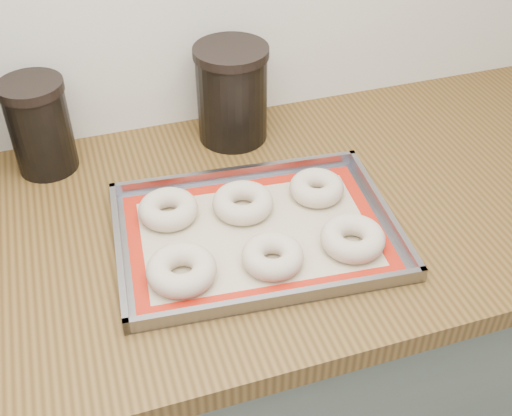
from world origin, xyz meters
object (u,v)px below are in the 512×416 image
object	(u,v)px
canister_right	(232,93)
bagel_back_right	(317,188)
bagel_back_mid	(243,203)
bagel_front_left	(182,270)
bagel_front_mid	(273,256)
canister_mid	(40,126)
baking_tray	(256,233)
bagel_front_right	(353,238)
bagel_back_left	(168,209)

from	to	relation	value
canister_right	bagel_back_right	bearing A→B (deg)	-70.59
bagel_back_mid	bagel_back_right	world-z (taller)	same
bagel_front_left	bagel_front_mid	xyz separation A→B (m)	(0.14, -0.01, -0.00)
bagel_back_right	canister_mid	bearing A→B (deg)	151.21
bagel_back_right	canister_right	world-z (taller)	canister_right
baking_tray	canister_mid	distance (m)	0.45
bagel_front_right	bagel_back_mid	bearing A→B (deg)	134.84
bagel_front_right	bagel_back_left	xyz separation A→B (m)	(-0.27, 0.16, -0.00)
bagel_front_right	canister_mid	xyz separation A→B (m)	(-0.45, 0.39, 0.07)
bagel_back_left	bagel_back_mid	xyz separation A→B (m)	(0.13, -0.02, -0.00)
bagel_back_mid	bagel_back_right	distance (m)	0.14
canister_mid	canister_right	distance (m)	0.36
baking_tray	bagel_back_right	bearing A→B (deg)	25.46
bagel_back_left	canister_mid	world-z (taller)	canister_mid
baking_tray	canister_mid	xyz separation A→B (m)	(-0.31, 0.31, 0.08)
bagel_front_left	canister_mid	distance (m)	0.42
bagel_front_mid	bagel_back_left	distance (m)	0.21
bagel_back_left	bagel_back_right	distance (m)	0.26
bagel_back_mid	canister_right	xyz separation A→B (m)	(0.05, 0.24, 0.08)
bagel_front_mid	bagel_back_right	bearing A→B (deg)	47.04
bagel_front_mid	bagel_front_right	bearing A→B (deg)	-0.42
bagel_front_mid	bagel_front_right	world-z (taller)	same
baking_tray	bagel_back_right	xyz separation A→B (m)	(0.13, 0.06, 0.02)
baking_tray	bagel_front_mid	world-z (taller)	bagel_front_mid
bagel_front_mid	bagel_back_left	xyz separation A→B (m)	(-0.13, 0.16, 0.00)
bagel_front_mid	canister_right	xyz separation A→B (m)	(0.05, 0.38, 0.08)
bagel_front_right	canister_right	bearing A→B (deg)	103.18
bagel_front_left	bagel_back_mid	xyz separation A→B (m)	(0.14, 0.13, -0.00)
bagel_front_left	bagel_back_left	size ratio (longest dim) A/B	1.06
canister_mid	bagel_front_left	bearing A→B (deg)	-65.07
bagel_back_left	bagel_back_mid	distance (m)	0.13
bagel_front_right	bagel_back_left	size ratio (longest dim) A/B	1.03
bagel_front_left	bagel_back_mid	distance (m)	0.19
bagel_front_left	bagel_front_mid	distance (m)	0.14
bagel_front_mid	bagel_front_right	size ratio (longest dim) A/B	0.94
bagel_front_left	canister_right	bearing A→B (deg)	62.77
bagel_back_mid	canister_mid	bearing A→B (deg)	141.69
canister_right	bagel_front_left	bearing A→B (deg)	-117.23
bagel_front_left	bagel_back_mid	size ratio (longest dim) A/B	1.03
baking_tray	bagel_back_left	bearing A→B (deg)	146.35
bagel_front_left	canister_mid	xyz separation A→B (m)	(-0.17, 0.37, 0.07)
bagel_back_mid	canister_right	distance (m)	0.26
baking_tray	bagel_back_left	distance (m)	0.16
bagel_front_mid	bagel_back_right	world-z (taller)	same
bagel_front_left	canister_right	distance (m)	0.42
bagel_back_left	bagel_front_mid	bearing A→B (deg)	-51.17
baking_tray	bagel_back_mid	bearing A→B (deg)	92.68
bagel_front_mid	canister_right	world-z (taller)	canister_right
bagel_front_right	bagel_back_right	xyz separation A→B (m)	(-0.00, 0.14, -0.00)
baking_tray	bagel_front_mid	size ratio (longest dim) A/B	4.95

